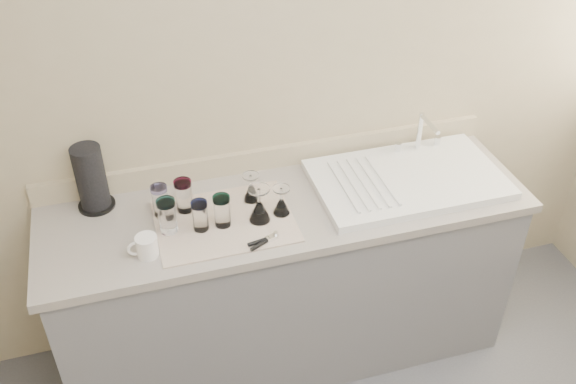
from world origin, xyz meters
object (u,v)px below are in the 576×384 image
object	(u,v)px
tumbler_magenta	(167,216)
goblet_back_left	(251,191)
tumbler_lavender	(222,211)
tumbler_blue	(200,215)
goblet_front_left	(259,209)
white_mug	(146,246)
paper_towel_roll	(91,179)
goblet_front_right	(281,204)
tumbler_teal	(160,200)
tumbler_cyan	(184,195)
can_opener	(264,241)
sink_unit	(408,178)

from	to	relation	value
tumbler_magenta	goblet_back_left	distance (m)	0.38
tumbler_lavender	tumbler_blue	bearing A→B (deg)	-179.14
goblet_front_left	white_mug	xyz separation A→B (m)	(-0.46, -0.08, -0.02)
paper_towel_roll	goblet_front_left	bearing A→B (deg)	-24.50
tumbler_magenta	goblet_front_right	bearing A→B (deg)	-2.04
tumbler_magenta	goblet_back_left	bearing A→B (deg)	16.42
tumbler_teal	goblet_front_left	xyz separation A→B (m)	(0.37, -0.15, -0.02)
goblet_back_left	tumbler_teal	bearing A→B (deg)	178.85
tumbler_teal	tumbler_magenta	bearing A→B (deg)	-83.06
white_mug	paper_towel_roll	distance (m)	0.41
goblet_front_right	tumbler_cyan	bearing A→B (deg)	160.75
tumbler_teal	tumbler_cyan	xyz separation A→B (m)	(0.10, 0.00, 0.00)
can_opener	white_mug	world-z (taller)	white_mug
sink_unit	white_mug	world-z (taller)	sink_unit
tumbler_cyan	tumbler_magenta	size ratio (longest dim) A/B	0.97
tumbler_blue	sink_unit	bearing A→B (deg)	4.36
sink_unit	goblet_front_right	world-z (taller)	sink_unit
sink_unit	goblet_front_right	xyz separation A→B (m)	(-0.59, -0.06, 0.03)
tumbler_blue	goblet_front_right	distance (m)	0.33
tumbler_magenta	paper_towel_roll	world-z (taller)	paper_towel_roll
sink_unit	tumbler_teal	distance (m)	1.07
goblet_front_left	paper_towel_roll	xyz separation A→B (m)	(-0.63, 0.29, 0.08)
tumbler_lavender	goblet_front_left	bearing A→B (deg)	-4.25
tumbler_blue	goblet_front_left	xyz separation A→B (m)	(0.24, -0.01, -0.01)
tumbler_teal	tumbler_cyan	size ratio (longest dim) A/B	0.95
tumbler_magenta	white_mug	distance (m)	0.15
goblet_front_left	paper_towel_roll	world-z (taller)	paper_towel_roll
tumbler_cyan	tumbler_magenta	distance (m)	0.14
sink_unit	tumbler_magenta	bearing A→B (deg)	-177.45
tumbler_magenta	goblet_front_right	distance (m)	0.46
sink_unit	tumbler_magenta	xyz separation A→B (m)	(-1.05, -0.05, 0.06)
sink_unit	can_opener	bearing A→B (deg)	-162.52
sink_unit	white_mug	size ratio (longest dim) A/B	6.86
paper_towel_roll	goblet_front_right	bearing A→B (deg)	-20.37
goblet_front_right	paper_towel_roll	xyz separation A→B (m)	(-0.73, 0.27, 0.09)
tumbler_blue	goblet_front_right	bearing A→B (deg)	1.29
paper_towel_roll	tumbler_magenta	bearing A→B (deg)	-43.34
tumbler_magenta	goblet_back_left	world-z (taller)	tumbler_magenta
goblet_back_left	white_mug	world-z (taller)	goblet_back_left
tumbler_cyan	paper_towel_roll	bearing A→B (deg)	158.45
tumbler_cyan	can_opener	world-z (taller)	tumbler_cyan
goblet_front_right	can_opener	distance (m)	0.20
tumbler_blue	goblet_back_left	distance (m)	0.27
tumbler_blue	goblet_back_left	world-z (taller)	tumbler_blue
tumbler_cyan	white_mug	bearing A→B (deg)	-128.56
goblet_front_left	white_mug	size ratio (longest dim) A/B	1.31
goblet_back_left	goblet_front_left	bearing A→B (deg)	-90.08
tumbler_blue	can_opener	size ratio (longest dim) A/B	1.02
tumbler_teal	tumbler_blue	size ratio (longest dim) A/B	1.05
tumbler_cyan	tumbler_lavender	world-z (taller)	tumbler_cyan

